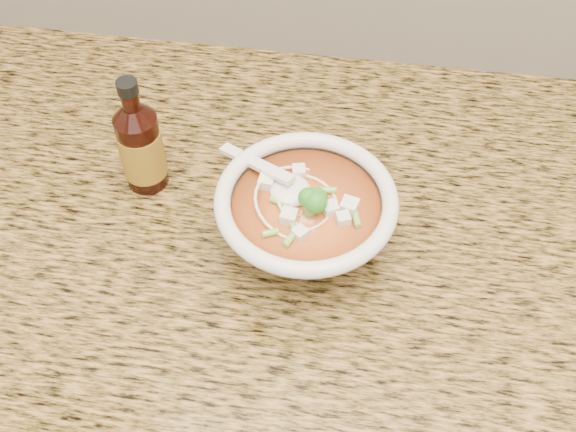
# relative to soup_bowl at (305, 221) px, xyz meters

# --- Properties ---
(cabinet) EXTENTS (4.00, 0.65, 0.86)m
(cabinet) POSITION_rel_soup_bowl_xyz_m (0.10, 0.04, -0.52)
(cabinet) COLOR black
(cabinet) RESTS_ON ground
(counter_slab) EXTENTS (4.00, 0.68, 0.04)m
(counter_slab) POSITION_rel_soup_bowl_xyz_m (0.10, 0.04, -0.07)
(counter_slab) COLOR olive
(counter_slab) RESTS_ON cabinet
(soup_bowl) EXTENTS (0.21, 0.20, 0.11)m
(soup_bowl) POSITION_rel_soup_bowl_xyz_m (0.00, 0.00, 0.00)
(soup_bowl) COLOR silver
(soup_bowl) RESTS_ON counter_slab
(hot_sauce_bottle) EXTENTS (0.06, 0.06, 0.16)m
(hot_sauce_bottle) POSITION_rel_soup_bowl_xyz_m (-0.21, 0.07, 0.01)
(hot_sauce_bottle) COLOR #330D06
(hot_sauce_bottle) RESTS_ON counter_slab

